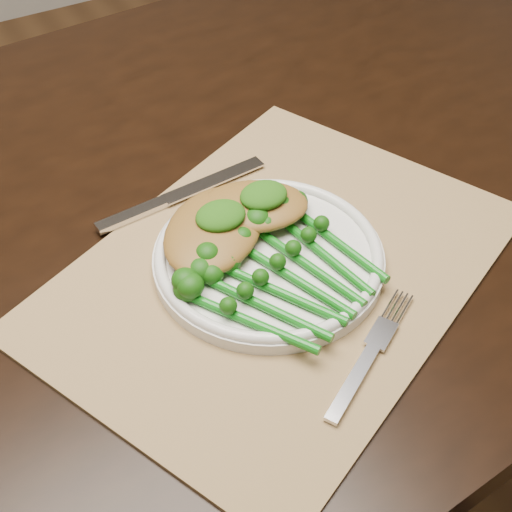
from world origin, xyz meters
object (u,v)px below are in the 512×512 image
placemat (279,268)px  broccolini_bundle (294,279)px  chicken_fillet_left (213,230)px  dinner_plate (269,256)px  dining_table (166,399)px

placemat → broccolini_bundle: (-0.01, -0.04, 0.02)m
placemat → broccolini_bundle: bearing=-122.7°
broccolini_bundle → chicken_fillet_left: bearing=92.8°
placemat → dinner_plate: size_ratio=2.02×
chicken_fillet_left → dinner_plate: bearing=-93.4°
dining_table → chicken_fillet_left: size_ratio=11.90×
placemat → broccolini_bundle: size_ratio=2.13×
chicken_fillet_left → broccolini_bundle: bearing=-109.4°
dinner_plate → broccolini_bundle: broccolini_bundle is taller
dining_table → dinner_plate: dinner_plate is taller
placemat → chicken_fillet_left: size_ratio=3.45×
dining_table → placemat: 0.42m
placemat → dinner_plate: bearing=106.1°
dinner_plate → broccolini_bundle: 0.05m
dining_table → chicken_fillet_left: bearing=-69.4°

